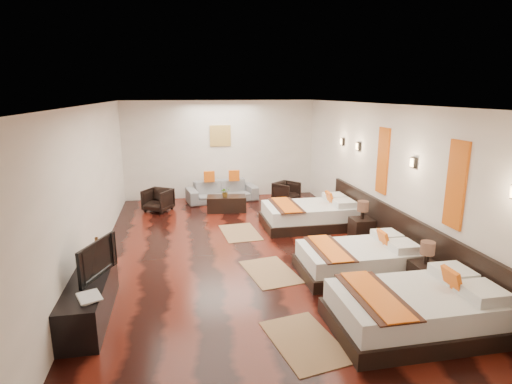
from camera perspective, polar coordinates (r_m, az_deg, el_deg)
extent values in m
cube|color=black|center=(7.79, -0.93, -9.09)|extent=(5.50, 9.50, 0.01)
cube|color=white|center=(7.18, -1.02, 11.98)|extent=(5.50, 9.50, 0.01)
cube|color=silver|center=(12.00, -4.95, 5.89)|extent=(5.50, 0.01, 2.80)
cube|color=silver|center=(7.41, -22.41, 0.05)|extent=(0.01, 9.50, 2.80)
cube|color=silver|center=(8.28, 18.13, 1.76)|extent=(0.01, 9.50, 2.80)
cube|color=black|center=(7.84, 20.17, -6.27)|extent=(0.08, 6.60, 0.90)
cube|color=black|center=(5.96, 20.93, -16.45)|extent=(2.13, 1.32, 0.22)
cube|color=white|center=(5.83, 21.16, -14.20)|extent=(2.02, 1.21, 0.30)
cube|color=orange|center=(5.99, 25.58, -11.00)|extent=(0.16, 0.32, 0.33)
cube|color=#38190F|center=(5.50, 16.24, -13.66)|extent=(0.56, 1.34, 0.02)
cube|color=orange|center=(5.49, 16.25, -13.51)|extent=(0.38, 1.34, 0.02)
cube|color=black|center=(7.31, 13.77, -10.21)|extent=(1.94, 1.20, 0.20)
cube|color=white|center=(7.22, 13.88, -8.46)|extent=(1.85, 1.11, 0.28)
cube|color=orange|center=(7.33, 17.29, -6.26)|extent=(0.14, 0.30, 0.30)
cube|color=#38190F|center=(6.97, 10.11, -7.76)|extent=(0.51, 1.22, 0.02)
cube|color=orange|center=(6.97, 10.12, -7.65)|extent=(0.35, 1.22, 0.02)
cube|color=black|center=(9.58, 7.30, -4.09)|extent=(2.09, 1.30, 0.22)
cube|color=white|center=(9.50, 7.35, -2.60)|extent=(1.99, 1.20, 0.30)
cube|color=orange|center=(9.60, 10.23, -0.88)|extent=(0.16, 0.32, 0.32)
cube|color=#38190F|center=(9.30, 4.17, -1.85)|extent=(0.55, 1.32, 0.02)
cube|color=orange|center=(9.30, 4.17, -1.76)|extent=(0.38, 1.32, 0.02)
cube|color=black|center=(7.01, 22.36, -10.84)|extent=(0.41, 0.41, 0.45)
cylinder|color=black|center=(6.89, 22.60, -8.44)|extent=(0.07, 0.07, 0.18)
cylinder|color=#3F2619|center=(6.83, 22.72, -7.18)|extent=(0.22, 0.22, 0.20)
cube|color=black|center=(8.82, 14.43, -5.09)|extent=(0.43, 0.43, 0.48)
cylinder|color=black|center=(8.73, 14.56, -3.00)|extent=(0.08, 0.08, 0.19)
cylinder|color=#3F2619|center=(8.68, 14.62, -1.91)|extent=(0.23, 0.23, 0.21)
cube|color=#946F4B|center=(5.45, 6.75, -19.89)|extent=(0.95, 1.32, 0.01)
cube|color=#946F4B|center=(7.20, 1.98, -11.02)|extent=(0.94, 1.31, 0.01)
cube|color=#946F4B|center=(9.10, -2.23, -5.63)|extent=(0.84, 1.25, 0.01)
cube|color=black|center=(6.20, -22.06, -13.58)|extent=(0.50, 1.80, 0.55)
imported|color=black|center=(6.10, -21.81, -8.56)|extent=(0.44, 0.86, 0.51)
imported|color=black|center=(5.56, -23.47, -13.61)|extent=(0.37, 0.42, 0.03)
imported|color=brown|center=(6.74, -21.17, -7.22)|extent=(0.40, 0.40, 0.33)
imported|color=slate|center=(11.68, -4.74, 0.12)|extent=(2.06, 1.07, 0.57)
imported|color=black|center=(10.95, -13.45, -1.09)|extent=(0.88, 0.88, 0.59)
imported|color=black|center=(11.62, 4.25, 0.03)|extent=(0.85, 0.86, 0.56)
cube|color=black|center=(10.69, -4.11, -1.62)|extent=(1.05, 0.60, 0.40)
imported|color=#22581D|center=(10.53, -4.30, 0.00)|extent=(0.29, 0.27, 0.26)
cube|color=#D86014|center=(6.65, 26.01, 0.90)|extent=(0.04, 0.40, 1.30)
cube|color=#D86014|center=(8.48, 17.19, 4.16)|extent=(0.04, 0.40, 1.30)
cube|color=black|center=(7.50, 21.04, 3.85)|extent=(0.06, 0.12, 0.18)
cube|color=#FFD18C|center=(7.49, 20.84, 3.85)|extent=(0.02, 0.10, 0.14)
cube|color=black|center=(9.42, 14.02, 6.18)|extent=(0.06, 0.12, 0.18)
cube|color=#FFD18C|center=(9.41, 13.85, 6.18)|extent=(0.02, 0.10, 0.14)
cube|color=black|center=(10.24, 11.91, 6.86)|extent=(0.06, 0.12, 0.18)
cube|color=#FFD18C|center=(10.23, 11.75, 6.86)|extent=(0.02, 0.10, 0.14)
cube|color=#AD873F|center=(11.93, -4.98, 7.78)|extent=(0.60, 0.04, 0.60)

